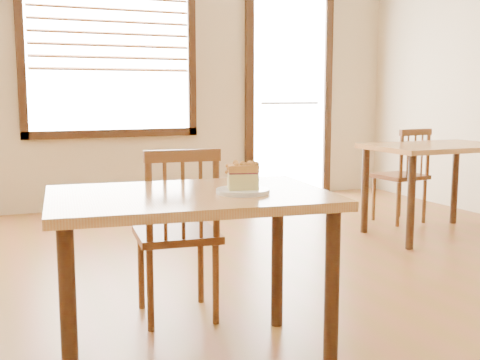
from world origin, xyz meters
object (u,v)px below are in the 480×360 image
object	(u,v)px
cafe_table_main	(190,218)
cafe_table_second	(437,158)
cafe_chair_second	(403,175)
plate	(243,191)
cafe_chair_main	(178,232)
cake_slice	(242,175)

from	to	relation	value
cafe_table_main	cafe_table_second	xyz separation A→B (m)	(2.60, 1.49, -0.01)
cafe_table_main	cafe_chair_second	xyz separation A→B (m)	(2.68, 2.00, -0.21)
cafe_table_main	plate	size ratio (longest dim) A/B	5.54
cafe_chair_main	cafe_table_second	distance (m)	2.68
plate	cafe_chair_main	bearing A→B (deg)	97.84
cafe_table_second	cafe_chair_main	bearing A→B (deg)	-158.72
cafe_chair_main	plate	xyz separation A→B (m)	(0.09, -0.63, 0.30)
plate	cake_slice	xyz separation A→B (m)	(-0.00, 0.00, 0.07)
cafe_table_second	cake_slice	xyz separation A→B (m)	(-2.41, -1.58, 0.19)
cafe_table_main	cafe_chair_main	xyz separation A→B (m)	(0.11, 0.53, -0.19)
cafe_table_second	cake_slice	bearing A→B (deg)	-146.35
cafe_table_main	cake_slice	xyz separation A→B (m)	(0.20, -0.09, 0.18)
cafe_table_main	cafe_table_second	distance (m)	3.00
cafe_chair_main	cafe_chair_second	world-z (taller)	cafe_chair_main
cafe_chair_main	plate	size ratio (longest dim) A/B	4.07
cafe_table_second	plate	distance (m)	2.88
cafe_chair_second	plate	bearing A→B (deg)	34.71
cafe_table_second	plate	world-z (taller)	plate
plate	cake_slice	size ratio (longest dim) A/B	1.49
cafe_chair_second	plate	world-z (taller)	cafe_chair_second
cafe_table_second	cake_slice	world-z (taller)	cake_slice
cafe_table_second	plate	bearing A→B (deg)	-146.31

